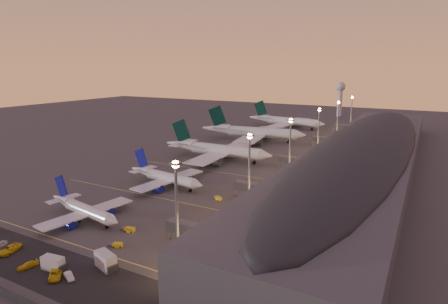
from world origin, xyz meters
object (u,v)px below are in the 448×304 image
airliner_narrow_south (83,209)px  airliner_wide_near (216,150)px  airliner_wide_far (285,121)px  baggage_tug_a (116,245)px  service_van_b (10,249)px  service_van_e (69,276)px  catering_truck_a (54,264)px  airliner_narrow_north (165,177)px  service_van_f (55,274)px  baggage_tug_c (217,198)px  airliner_wide_mid (252,132)px  radar_tower (340,93)px  service_van_d (28,265)px  catering_truck_b (106,262)px  baggage_tug_b (128,229)px

airliner_narrow_south → airliner_wide_near: (-1.94, 86.73, 1.86)m
airliner_wide_far → airliner_narrow_south: bearing=-82.9°
baggage_tug_a → service_van_b: (-21.81, -15.34, 0.37)m
airliner_narrow_south → service_van_e: 35.17m
service_van_b → catering_truck_a: bearing=-13.9°
airliner_narrow_north → service_van_b: bearing=-83.7°
service_van_f → baggage_tug_c: bearing=37.0°
baggage_tug_a → service_van_f: size_ratio=0.70×
airliner_wide_near → airliner_wide_far: bearing=91.2°
airliner_narrow_north → service_van_b: airliner_narrow_north is taller
airliner_wide_mid → radar_tower: size_ratio=2.11×
catering_truck_a → service_van_b: bearing=171.6°
radar_tower → service_van_e: bearing=-88.5°
catering_truck_a → service_van_d: bearing=-166.1°
airliner_narrow_south → airliner_narrow_north: airliner_narrow_north is taller
radar_tower → airliner_narrow_north: bearing=-93.3°
airliner_narrow_south → airliner_wide_far: 200.79m
airliner_narrow_north → catering_truck_b: bearing=-57.7°
airliner_wide_near → catering_truck_a: 113.05m
service_van_e → airliner_wide_mid: bearing=34.3°
airliner_wide_mid → catering_truck_b: (34.86, -158.66, -3.84)m
baggage_tug_b → airliner_wide_far: bearing=88.7°
radar_tower → service_van_f: size_ratio=5.75×
airliner_narrow_south → catering_truck_a: bearing=-44.6°
airliner_narrow_north → service_van_d: size_ratio=8.22×
airliner_wide_mid → service_van_d: 168.56m
airliner_narrow_north → catering_truck_a: (16.42, -63.72, -2.02)m
airliner_wide_mid → catering_truck_a: 166.86m
service_van_d → airliner_wide_far: bearing=111.3°
catering_truck_b → service_van_d: 18.85m
airliner_wide_near → baggage_tug_b: airliner_wide_near is taller
airliner_wide_far → baggage_tug_a: (27.94, -209.69, -4.72)m
baggage_tug_b → baggage_tug_c: 36.90m
airliner_wide_near → service_van_f: 115.70m
airliner_wide_far → airliner_wide_near: bearing=-82.7°
baggage_tug_c → catering_truck_b: catering_truck_b is taller
airliner_narrow_south → baggage_tug_c: bearing=60.7°
service_van_d → airliner_wide_mid: bearing=113.2°
airliner_narrow_south → catering_truck_b: airliner_narrow_south is taller
airliner_narrow_south → service_van_f: airliner_narrow_south is taller
airliner_narrow_north → airliner_wide_near: (-3.61, 47.49, 1.47)m
airliner_wide_mid → catering_truck_a: bearing=-89.5°
baggage_tug_b → baggage_tug_c: (9.47, 35.67, -0.03)m
radar_tower → service_van_e: 317.85m
airliner_narrow_south → baggage_tug_a: airliner_narrow_south is taller
airliner_wide_far → baggage_tug_c: (33.51, -165.23, -4.68)m
airliner_narrow_south → airliner_wide_mid: (-6.44, 140.51, 2.47)m
airliner_narrow_south → service_van_d: size_ratio=7.32×
airliner_narrow_north → service_van_e: size_ratio=9.52×
airliner_wide_near → baggage_tug_a: (24.33, -95.71, -4.54)m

